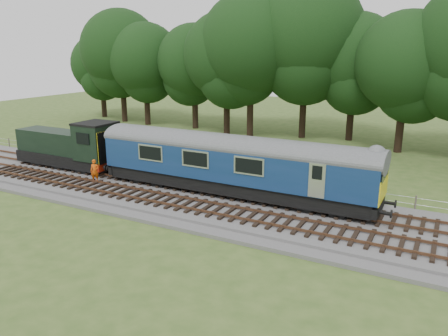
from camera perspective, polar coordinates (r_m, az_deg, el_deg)
The scene contains 9 objects.
ground at distance 27.37m, azimuth -3.12°, elevation -4.48°, with size 120.00×120.00×0.00m, color #395720.
ballast at distance 27.31m, azimuth -3.13°, elevation -4.14°, with size 70.00×7.00×0.35m, color #4C4C4F.
track_north at distance 28.38m, azimuth -1.68°, elevation -2.85°, with size 67.20×2.40×0.21m.
track_south at distance 25.96m, azimuth -4.95°, elevation -4.67°, with size 67.20×2.40×0.21m.
fence at distance 31.11m, azimuth 1.14°, elevation -2.00°, with size 64.00×0.12×1.00m, color #6B6054, non-canonical shape.
tree_line at distance 46.93m, azimuth 10.82°, elevation 3.68°, with size 70.00×8.00×18.00m, color black, non-canonical shape.
dmu_railcar at distance 27.08m, azimuth 1.07°, elevation 1.09°, with size 18.05×2.86×3.88m.
shunter_loco at distance 35.57m, azimuth -19.41°, elevation 2.63°, with size 8.91×2.60×3.38m.
worker at distance 31.27m, azimuth -16.53°, elevation -0.37°, with size 0.58×0.38×1.59m, color #DD510B.
Camera 1 is at (13.33, -22.03, 9.29)m, focal length 35.00 mm.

